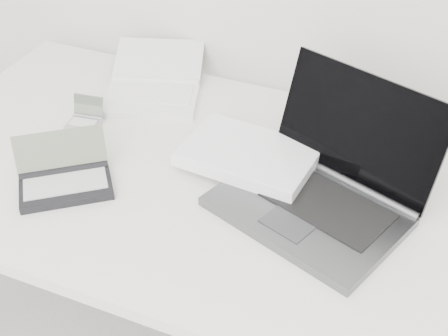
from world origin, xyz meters
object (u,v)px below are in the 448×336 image
at_px(desk, 244,199).
at_px(palmtop_charcoal, 65,179).
at_px(laptop_large, 294,175).
at_px(netbook_open_white, 153,88).

distance_m(desk, palmtop_charcoal, 0.39).
height_order(laptop_large, netbook_open_white, laptop_large).
bearing_deg(palmtop_charcoal, laptop_large, -16.08).
xyz_separation_m(laptop_large, palmtop_charcoal, (-0.45, -0.18, -0.02)).
bearing_deg(laptop_large, netbook_open_white, 172.93).
height_order(laptop_large, palmtop_charcoal, laptop_large).
distance_m(netbook_open_white, palmtop_charcoal, 0.41).
distance_m(desk, laptop_large, 0.14).
relative_size(desk, netbook_open_white, 4.39).
xyz_separation_m(desk, netbook_open_white, (-0.36, 0.25, 0.06)).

